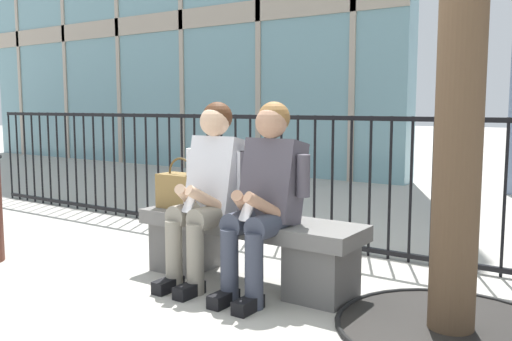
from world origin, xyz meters
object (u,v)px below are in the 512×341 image
at_px(seated_person_with_phone, 209,186).
at_px(stone_bench, 248,243).
at_px(seated_person_companion, 265,192).
at_px(handbag_on_bench, 181,190).

bearing_deg(seated_person_with_phone, stone_bench, 29.75).
height_order(stone_bench, seated_person_companion, seated_person_companion).
bearing_deg(seated_person_companion, handbag_on_bench, 171.62).
relative_size(seated_person_with_phone, seated_person_companion, 1.00).
height_order(stone_bench, seated_person_with_phone, seated_person_with_phone).
height_order(seated_person_with_phone, handbag_on_bench, seated_person_with_phone).
bearing_deg(seated_person_companion, seated_person_with_phone, 180.00).
distance_m(seated_person_with_phone, seated_person_companion, 0.45).
distance_m(stone_bench, seated_person_with_phone, 0.46).
bearing_deg(handbag_on_bench, seated_person_companion, -8.38).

